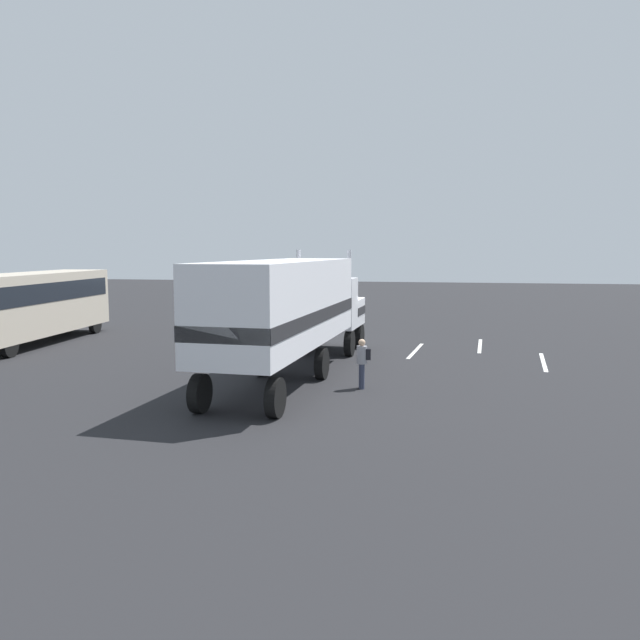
% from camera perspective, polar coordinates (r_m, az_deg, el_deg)
% --- Properties ---
extents(ground_plane, '(120.00, 120.00, 0.00)m').
position_cam_1_polar(ground_plane, '(29.05, 1.69, -2.56)').
color(ground_plane, '#232326').
extents(lane_stripe_near, '(4.39, 0.61, 0.01)m').
position_cam_1_polar(lane_stripe_near, '(28.58, 8.60, -2.76)').
color(lane_stripe_near, silver).
rests_on(lane_stripe_near, ground_plane).
extents(lane_stripe_mid, '(4.40, 0.47, 0.01)m').
position_cam_1_polar(lane_stripe_mid, '(30.63, 14.23, -2.28)').
color(lane_stripe_mid, silver).
rests_on(lane_stripe_mid, ground_plane).
extents(lane_stripe_far, '(4.39, 0.61, 0.01)m').
position_cam_1_polar(lane_stripe_far, '(27.02, 19.50, -3.59)').
color(lane_stripe_far, silver).
rests_on(lane_stripe_far, ground_plane).
extents(semi_truck, '(14.29, 3.33, 4.50)m').
position_cam_1_polar(semi_truck, '(22.22, -2.54, 1.24)').
color(semi_truck, white).
rests_on(semi_truck, ground_plane).
extents(person_bystander, '(0.35, 0.47, 1.63)m').
position_cam_1_polar(person_bystander, '(20.62, 3.85, -3.75)').
color(person_bystander, '#2D3347').
rests_on(person_bystander, ground_plane).
extents(parked_bus, '(11.17, 3.41, 3.40)m').
position_cam_1_polar(parked_bus, '(33.04, -24.59, 1.55)').
color(parked_bus, '#BFB29E').
rests_on(parked_bus, ground_plane).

